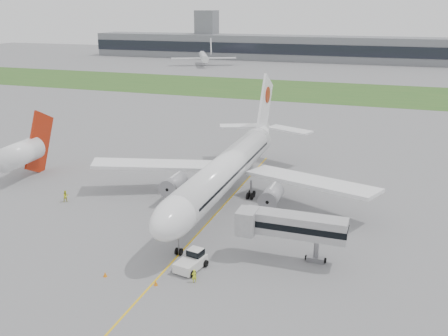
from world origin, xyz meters
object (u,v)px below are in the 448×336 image
(neighbor_aircraft, at_px, (23,152))
(jet_bridge, at_px, (288,225))
(ground_crew_near, at_px, (194,276))
(pushback_tug, at_px, (192,261))
(airliner, at_px, (228,167))

(neighbor_aircraft, bearing_deg, jet_bridge, -19.10)
(ground_crew_near, bearing_deg, pushback_tug, -104.23)
(airliner, bearing_deg, ground_crew_near, -80.24)
(airliner, distance_m, neighbor_aircraft, 38.86)
(airliner, distance_m, ground_crew_near, 26.23)
(pushback_tug, height_order, ground_crew_near, pushback_tug)
(pushback_tug, relative_size, ground_crew_near, 2.85)
(airliner, height_order, neighbor_aircraft, airliner)
(airliner, bearing_deg, jet_bridge, -51.29)
(jet_bridge, bearing_deg, ground_crew_near, -134.54)
(airliner, distance_m, jet_bridge, 21.16)
(airliner, xyz_separation_m, ground_crew_near, (4.37, -25.40, -4.85))
(ground_crew_near, bearing_deg, airliner, -121.44)
(jet_bridge, bearing_deg, neighbor_aircraft, 164.32)
(pushback_tug, xyz_separation_m, jet_bridge, (10.33, 5.99, 3.59))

